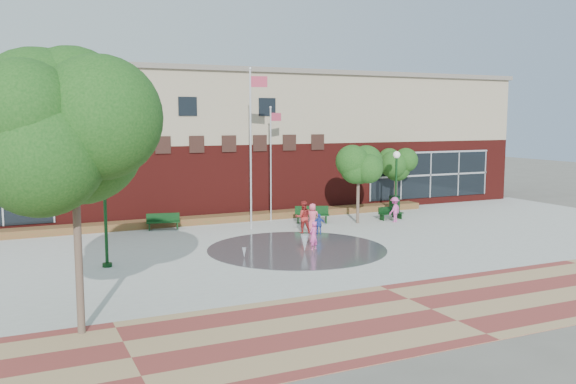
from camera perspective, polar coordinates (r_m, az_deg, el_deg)
name	(u,v)px	position (r m, az deg, el deg)	size (l,w,h in m)	color
ground	(327,263)	(26.09, 3.71, -6.64)	(120.00, 120.00, 0.00)	#666056
plaza_concrete	(288,245)	(29.58, 0.00, -5.00)	(46.00, 18.00, 0.01)	#A8A8A0
paver_band	(431,310)	(20.44, 13.27, -10.66)	(46.00, 6.00, 0.01)	brown
splash_pad	(297,249)	(28.70, 0.84, -5.37)	(8.40, 8.40, 0.01)	#383A3D
library_building	(204,140)	(41.59, -7.84, 4.84)	(44.40, 10.40, 9.20)	#511310
flower_bed	(235,221)	(36.50, -5.01, -2.75)	(26.00, 1.20, 0.40)	#A32E24
flagpole_left	(251,140)	(33.39, -3.44, 4.88)	(1.03, 0.25, 8.85)	silver
flagpole_right	(271,158)	(35.87, -1.57, 3.23)	(0.82, 0.26, 6.81)	silver
lamp_left	(105,205)	(25.93, -16.74, -1.20)	(0.44, 0.44, 4.16)	black
lamp_right	(396,176)	(38.03, 10.09, 1.44)	(0.43, 0.43, 4.10)	black
bench_left	(163,225)	(34.20, -11.59, -3.02)	(1.87, 0.85, 0.91)	black
bench_mid	(312,218)	(35.67, 2.26, -2.43)	(2.03, 1.27, 0.99)	black
bench_right	(391,216)	(37.35, 9.59, -2.20)	(1.59, 0.49, 0.79)	black
trash_can	(395,205)	(39.42, 9.94, -1.21)	(0.73, 0.73, 1.19)	black
tree_big_left	(73,129)	(17.79, -19.46, 5.57)	(5.09, 5.09, 8.14)	#4E3D32
tree_mid	(358,169)	(35.47, 6.60, 2.12)	(2.58, 2.58, 4.36)	#4E3D32
tree_small_right	(396,164)	(41.08, 10.09, 2.61)	(2.49, 2.49, 4.25)	#4E3D32
water_jet_a	(305,252)	(28.09, 1.57, -5.65)	(0.40, 0.40, 0.78)	white
water_jet_b	(244,258)	(26.92, -4.12, -6.22)	(0.20, 0.20, 0.44)	white
child_splash	(313,236)	(28.37, 2.40, -4.12)	(0.50, 0.33, 1.37)	#E44DA3
adult_red	(303,217)	(32.49, 1.42, -2.36)	(0.85, 0.66, 1.74)	#AA2A27
adult_pink	(313,217)	(33.20, 2.31, -2.37)	(0.74, 0.48, 1.51)	#EA5873
child_blue	(319,224)	(32.10, 2.93, -3.04)	(0.66, 0.27, 1.13)	#2D47B2
person_bench	(395,210)	(36.48, 9.94, -1.64)	(0.97, 0.56, 1.50)	#C74998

